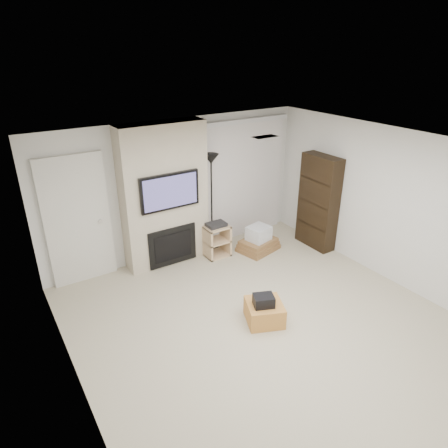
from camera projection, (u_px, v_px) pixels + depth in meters
floor at (270, 328)px, 5.59m from camera, size 5.00×5.50×0.00m
ceiling at (281, 153)px, 4.56m from camera, size 5.00×5.50×0.00m
wall_back at (178, 189)px, 7.18m from camera, size 5.00×0.00×2.50m
wall_left at (73, 316)px, 3.85m from camera, size 0.00×5.50×2.50m
wall_right at (398, 209)px, 6.30m from camera, size 0.00×5.50×2.50m
hvac_vent at (265, 137)px, 5.37m from camera, size 0.35×0.18×0.01m
ottoman at (264, 312)px, 5.69m from camera, size 0.65×0.65×0.30m
black_bag at (264, 301)px, 5.55m from camera, size 0.34×0.31×0.16m
fireplace_wall at (165, 197)px, 6.85m from camera, size 1.50×0.47×2.50m
entry_door at (78, 222)px, 6.35m from camera, size 1.02×0.11×2.14m
vertical_blinds at (243, 176)px, 7.82m from camera, size 1.98×0.10×2.37m
floor_lamp at (211, 176)px, 7.17m from camera, size 0.28×0.28×1.87m
av_stand at (216, 238)px, 7.38m from camera, size 0.45×0.38×0.66m
box_stack at (258, 241)px, 7.63m from camera, size 0.83×0.70×0.49m
bookshelf at (318, 202)px, 7.54m from camera, size 0.30×0.80×1.80m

